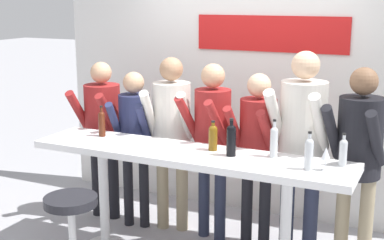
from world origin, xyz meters
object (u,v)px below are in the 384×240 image
Objects in this scene: person_center at (212,132)px; wine_glass_0 at (326,154)px; wine_bottle_2 at (231,139)px; wine_bottle_3 at (102,122)px; person_center_right at (257,142)px; person_far_right at (359,148)px; person_right at (302,133)px; wine_bottle_1 at (213,136)px; tasting_table at (188,168)px; wine_bottle_4 at (309,152)px; wine_bottle_0 at (274,140)px; person_center_left at (171,125)px; person_far_left at (102,123)px; bar_stool at (72,226)px; person_left at (134,132)px; wine_bottle_5 at (343,151)px.

wine_glass_0 is at bearing -16.22° from person_center.
wine_bottle_3 is (-1.30, 0.07, -0.01)m from wine_bottle_2.
person_far_right is at bearing 2.98° from person_center_right.
wine_glass_0 is (0.32, -0.60, 0.01)m from person_right.
wine_bottle_1 is at bearing -148.57° from person_far_right.
person_far_right reaches higher than person_center.
tasting_table is 9.37× the size of wine_bottle_4.
wine_bottle_0 reaches higher than wine_bottle_4.
person_right reaches higher than wine_bottle_0.
person_center_left is 1.06× the size of person_center_right.
person_far_left is 0.89× the size of person_right.
wine_bottle_2 is at bearing -19.13° from person_far_left.
wine_bottle_2 is (0.84, -0.57, 0.10)m from person_center_left.
person_far_left is 5.30× the size of wine_bottle_2.
wine_glass_0 is (1.83, 0.68, 0.65)m from bar_stool.
person_far_left is (-0.56, 1.27, 0.51)m from bar_stool.
person_far_left is 1.51m from wine_bottle_1.
person_left is 6.25× the size of wine_bottle_1.
wine_bottle_3 is (0.33, -0.47, 0.14)m from person_far_left.
person_center_left is 0.44m from person_center.
wine_bottle_5 is (0.42, -0.44, 0.01)m from person_right.
wine_bottle_2 reaches higher than wine_glass_0.
person_far_left is 0.95× the size of person_center_left.
person_far_right is at bearing 33.50° from wine_bottle_0.
wine_bottle_3 is (-0.46, -0.50, 0.09)m from person_center_left.
wine_bottle_1 is (0.20, -0.46, 0.09)m from person_center.
person_center is at bearing -170.75° from person_far_right.
bar_stool is 1.94m from wine_bottle_4.
wine_bottle_0 is (1.16, -0.46, 0.10)m from person_center_left.
person_right is at bearing 10.88° from person_center.
wine_bottle_3 is at bearing 106.58° from bar_stool.
person_center_right is 6.44× the size of wine_bottle_1.
wine_bottle_4 is (0.65, -0.09, -0.01)m from wine_bottle_2.
bar_stool is at bearing -156.60° from wine_bottle_5.
wine_bottle_4 is (1.85, -0.57, 0.18)m from person_left.
wine_bottle_5 is 0.19m from wine_glass_0.
person_center_left reaches higher than person_center_right.
person_right reaches higher than person_center_left.
tasting_table is 10.67× the size of wine_bottle_5.
person_center_right is (0.41, 0.60, 0.13)m from tasting_table.
wine_bottle_0 reaches higher than bar_stool.
wine_bottle_4 is (0.33, -0.20, -0.01)m from wine_bottle_0.
person_right is (0.82, 0.58, 0.26)m from tasting_table.
person_far_left is at bearing 159.04° from person_left.
person_right is 0.70m from wine_bottle_2.
person_far_right reaches higher than wine_bottle_2.
wine_bottle_3 is at bearing -178.70° from wine_bottle_0.
wine_bottle_3 is at bearing -56.01° from person_far_left.
person_center_right is at bearing -177.81° from person_right.
person_left is at bearing -9.70° from person_far_left.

